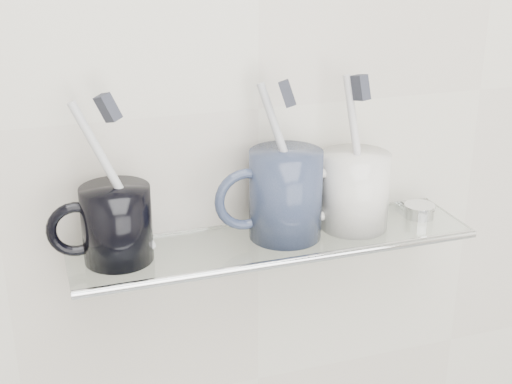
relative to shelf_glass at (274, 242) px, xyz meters
name	(u,v)px	position (x,y,z in m)	size (l,w,h in m)	color
wall_back	(258,109)	(0.00, 0.06, 0.15)	(2.50, 2.50, 0.00)	beige
shelf_glass	(274,242)	(0.00, 0.00, 0.00)	(0.50, 0.12, 0.01)	silver
shelf_rail	(290,261)	(0.00, -0.06, 0.00)	(0.01, 0.01, 0.50)	silver
bracket_left	(98,258)	(-0.21, 0.05, -0.01)	(0.02, 0.02, 0.03)	silver
bracket_right	(405,215)	(0.21, 0.05, -0.01)	(0.02, 0.02, 0.03)	silver
mug_left	(117,224)	(-0.19, 0.00, 0.05)	(0.08, 0.08, 0.09)	black
mug_left_handle	(76,229)	(-0.24, 0.00, 0.05)	(0.07, 0.07, 0.01)	black
toothbrush_left	(113,178)	(-0.19, 0.00, 0.10)	(0.01, 0.01, 0.19)	silver
bristles_left	(108,108)	(-0.19, 0.00, 0.19)	(0.01, 0.02, 0.03)	#282B34
mug_center	(286,194)	(0.02, 0.00, 0.06)	(0.09, 0.09, 0.11)	#1F283F
mug_center_handle	(246,199)	(-0.03, 0.00, 0.06)	(0.08, 0.08, 0.01)	#1F283F
toothbrush_center	(286,159)	(0.02, 0.00, 0.10)	(0.01, 0.01, 0.19)	#A9A9AC
bristles_center	(287,93)	(0.02, 0.00, 0.19)	(0.01, 0.02, 0.03)	#282B34
mug_right	(355,191)	(0.11, 0.00, 0.05)	(0.09, 0.09, 0.10)	silver
mug_right_handle	(319,195)	(0.06, 0.00, 0.05)	(0.07, 0.07, 0.01)	silver
toothbrush_right	(357,151)	(0.11, 0.00, 0.10)	(0.01, 0.01, 0.19)	beige
bristles_right	(360,88)	(0.11, 0.00, 0.19)	(0.01, 0.02, 0.03)	#282B34
chrome_cap	(419,211)	(0.21, 0.00, 0.01)	(0.04, 0.04, 0.02)	silver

